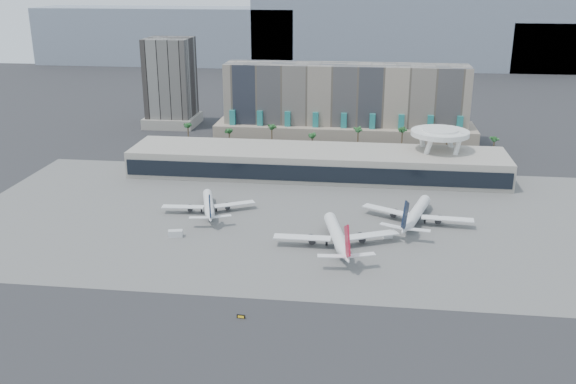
# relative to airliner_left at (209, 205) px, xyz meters

# --- Properties ---
(ground) EXTENTS (900.00, 900.00, 0.00)m
(ground) POSITION_rel_airliner_left_xyz_m (37.29, -56.28, -3.26)
(ground) COLOR #232326
(ground) RESTS_ON ground
(apron_pad) EXTENTS (260.00, 130.00, 0.06)m
(apron_pad) POSITION_rel_airliner_left_xyz_m (37.29, -1.28, -3.23)
(apron_pad) COLOR #5B5B59
(apron_pad) RESTS_ON ground
(mountain_ridge) EXTENTS (680.00, 60.00, 70.00)m
(mountain_ridge) POSITION_rel_airliner_left_xyz_m (65.17, 413.72, 26.63)
(mountain_ridge) COLOR gray
(mountain_ridge) RESTS_ON ground
(hotel) EXTENTS (140.00, 30.00, 42.00)m
(hotel) POSITION_rel_airliner_left_xyz_m (47.29, 118.13, 13.55)
(hotel) COLOR gray
(hotel) RESTS_ON ground
(office_tower) EXTENTS (30.00, 30.00, 52.00)m
(office_tower) POSITION_rel_airliner_left_xyz_m (-57.71, 143.72, 19.68)
(office_tower) COLOR black
(office_tower) RESTS_ON ground
(terminal) EXTENTS (170.00, 32.50, 14.50)m
(terminal) POSITION_rel_airliner_left_xyz_m (37.29, 53.56, 3.26)
(terminal) COLOR #B2A99C
(terminal) RESTS_ON ground
(saucer_structure) EXTENTS (26.00, 26.00, 21.89)m
(saucer_structure) POSITION_rel_airliner_left_xyz_m (92.29, 59.72, 15.20)
(saucer_structure) COLOR white
(saucer_structure) RESTS_ON ground
(palm_row) EXTENTS (157.80, 2.80, 13.10)m
(palm_row) POSITION_rel_airliner_left_xyz_m (44.29, 88.72, 7.24)
(palm_row) COLOR brown
(palm_row) RESTS_ON ground
(airliner_left) EXTENTS (35.19, 36.48, 12.91)m
(airliner_left) POSITION_rel_airliner_left_xyz_m (0.00, 0.00, 0.00)
(airliner_left) COLOR white
(airliner_left) RESTS_ON ground
(airliner_centre) EXTENTS (42.59, 44.28, 15.48)m
(airliner_centre) POSITION_rel_airliner_left_xyz_m (51.02, -25.92, 0.65)
(airliner_centre) COLOR white
(airliner_centre) RESTS_ON ground
(airliner_right) EXTENTS (40.80, 42.28, 14.98)m
(airliner_right) POSITION_rel_airliner_left_xyz_m (78.90, -0.99, 0.52)
(airliner_right) COLOR white
(airliner_right) RESTS_ON ground
(service_vehicle_a) EXTENTS (5.42, 3.51, 2.44)m
(service_vehicle_a) POSITION_rel_airliner_left_xyz_m (-5.89, -25.09, -2.04)
(service_vehicle_a) COLOR silver
(service_vehicle_a) RESTS_ON ground
(service_vehicle_b) EXTENTS (3.67, 2.84, 1.66)m
(service_vehicle_b) POSITION_rel_airliner_left_xyz_m (68.25, -16.81, -2.43)
(service_vehicle_b) COLOR white
(service_vehicle_b) RESTS_ON ground
(taxiway_sign) EXTENTS (2.34, 0.53, 1.06)m
(taxiway_sign) POSITION_rel_airliner_left_xyz_m (27.89, -77.44, -2.73)
(taxiway_sign) COLOR black
(taxiway_sign) RESTS_ON ground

